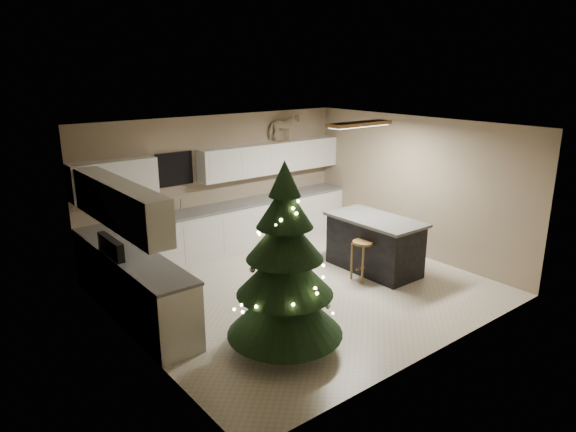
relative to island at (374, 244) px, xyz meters
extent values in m
plane|color=beige|center=(-1.53, 0.15, -0.48)|extent=(5.50, 5.50, 0.00)
cube|color=gray|center=(-1.53, 2.65, 0.82)|extent=(5.50, 0.02, 2.60)
cube|color=gray|center=(-1.53, -2.35, 0.82)|extent=(5.50, 0.02, 2.60)
cube|color=gray|center=(-4.28, 0.15, 0.82)|extent=(0.02, 5.00, 2.60)
cube|color=gray|center=(1.22, 0.15, 0.82)|extent=(0.02, 5.00, 2.60)
cube|color=silver|center=(-1.53, 0.15, 2.12)|extent=(5.50, 5.00, 0.02)
cube|color=brown|center=(-0.23, 0.25, 2.07)|extent=(1.25, 0.32, 0.06)
cube|color=white|center=(-0.23, 0.25, 2.04)|extent=(1.15, 0.24, 0.02)
cube|color=silver|center=(-1.53, 2.35, -0.03)|extent=(5.48, 0.60, 0.90)
cube|color=silver|center=(-3.98, 0.75, -0.03)|extent=(0.60, 2.60, 0.90)
cube|color=slate|center=(-1.53, 2.34, 0.44)|extent=(5.48, 0.62, 0.04)
cube|color=slate|center=(-3.97, 0.75, 0.44)|extent=(0.62, 2.60, 0.04)
cube|color=silver|center=(-3.58, 2.47, 1.22)|extent=(1.40, 0.35, 0.60)
cube|color=silver|center=(-0.38, 2.47, 1.22)|extent=(3.20, 0.35, 0.60)
cube|color=silver|center=(-4.11, 0.87, 1.22)|extent=(0.35, 2.60, 0.60)
cube|color=black|center=(-2.43, 2.62, 1.22)|extent=(0.70, 0.04, 0.60)
cube|color=#99999E|center=(-2.43, 2.35, 0.42)|extent=(0.55, 0.40, 0.06)
cylinder|color=#99999E|center=(-2.43, 2.45, 0.58)|extent=(0.03, 0.03, 0.24)
cube|color=black|center=(-3.96, 1.05, -0.03)|extent=(0.64, 0.75, 0.90)
cube|color=black|center=(-4.21, 1.05, 0.57)|extent=(0.10, 0.75, 0.30)
cube|color=black|center=(0.00, 0.00, -0.03)|extent=(0.80, 1.60, 0.90)
cube|color=#404143|center=(0.00, 0.00, 0.45)|extent=(0.90, 1.70, 0.05)
cylinder|color=brown|center=(-0.48, -0.18, 0.18)|extent=(0.35, 0.35, 0.04)
cylinder|color=brown|center=(-0.61, -0.31, -0.16)|extent=(0.04, 0.04, 0.64)
cylinder|color=brown|center=(-0.36, -0.31, -0.16)|extent=(0.04, 0.04, 0.64)
cylinder|color=brown|center=(-0.61, -0.06, -0.16)|extent=(0.04, 0.04, 0.64)
cylinder|color=brown|center=(-0.36, -0.06, -0.16)|extent=(0.04, 0.04, 0.64)
cube|color=brown|center=(-0.48, -0.18, -0.27)|extent=(0.27, 0.03, 0.03)
cylinder|color=#3F2816|center=(-2.85, -1.10, -0.32)|extent=(0.13, 0.13, 0.32)
cone|color=black|center=(-2.85, -1.10, 0.11)|extent=(1.47, 1.47, 0.75)
cone|color=black|center=(-2.85, -1.10, 0.60)|extent=(1.21, 1.21, 0.65)
cone|color=black|center=(-2.85, -1.10, 1.03)|extent=(0.95, 0.95, 0.59)
cone|color=black|center=(-2.85, -1.10, 1.41)|extent=(0.69, 0.69, 0.54)
cone|color=black|center=(-2.85, -1.10, 1.73)|extent=(0.39, 0.39, 0.43)
sphere|color=#FFD88C|center=(-2.08, -1.10, -0.21)|extent=(0.04, 0.04, 0.04)
sphere|color=#FFD88C|center=(-2.16, -0.80, -0.15)|extent=(0.04, 0.04, 0.04)
sphere|color=#FFD88C|center=(-2.35, -0.57, -0.09)|extent=(0.04, 0.04, 0.04)
sphere|color=#FFD88C|center=(-2.61, -0.43, -0.03)|extent=(0.04, 0.04, 0.04)
sphere|color=#FFD88C|center=(-2.90, -0.42, 0.03)|extent=(0.04, 0.04, 0.04)
sphere|color=#FFD88C|center=(-3.16, -0.51, 0.09)|extent=(0.04, 0.04, 0.04)
sphere|color=#FFD88C|center=(-3.35, -0.70, 0.15)|extent=(0.04, 0.04, 0.04)
sphere|color=#FFD88C|center=(-3.44, -0.94, 0.21)|extent=(0.04, 0.04, 0.04)
sphere|color=#FFD88C|center=(-3.44, -1.19, 0.27)|extent=(0.04, 0.04, 0.04)
sphere|color=#FFD88C|center=(-3.33, -1.41, 0.33)|extent=(0.04, 0.04, 0.04)
sphere|color=#FFD88C|center=(-3.16, -1.56, 0.39)|extent=(0.04, 0.04, 0.04)
sphere|color=#FFD88C|center=(-2.94, -1.62, 0.45)|extent=(0.04, 0.04, 0.04)
sphere|color=#FFD88C|center=(-2.73, -1.60, 0.51)|extent=(0.04, 0.04, 0.04)
sphere|color=#FFD88C|center=(-2.55, -1.49, 0.57)|extent=(0.04, 0.04, 0.04)
sphere|color=#FFD88C|center=(-2.44, -1.33, 0.63)|extent=(0.04, 0.04, 0.04)
sphere|color=#FFD88C|center=(-2.40, -1.15, 0.69)|extent=(0.04, 0.04, 0.04)
sphere|color=#FFD88C|center=(-2.44, -0.97, 0.75)|extent=(0.04, 0.04, 0.04)
sphere|color=#FFD88C|center=(-2.54, -0.83, 0.81)|extent=(0.04, 0.04, 0.04)
sphere|color=#FFD88C|center=(-2.68, -0.75, 0.87)|extent=(0.04, 0.04, 0.04)
sphere|color=#FFD88C|center=(-2.83, -0.73, 0.93)|extent=(0.04, 0.04, 0.04)
sphere|color=#FFD88C|center=(-2.98, -0.78, 1.00)|extent=(0.04, 0.04, 0.04)
sphere|color=#FFD88C|center=(-3.08, -0.87, 1.06)|extent=(0.04, 0.04, 0.04)
sphere|color=#FFD88C|center=(-3.13, -0.99, 1.12)|extent=(0.04, 0.04, 0.04)
sphere|color=#FFD88C|center=(-3.13, -1.11, 1.18)|extent=(0.04, 0.04, 0.04)
sphere|color=#FFD88C|center=(-3.08, -1.21, 1.24)|extent=(0.04, 0.04, 0.04)
sphere|color=#FFD88C|center=(-3.00, -1.28, 1.30)|extent=(0.04, 0.04, 0.04)
sphere|color=#FFD88C|center=(-2.91, -1.31, 1.36)|extent=(0.04, 0.04, 0.04)
sphere|color=#FFD88C|center=(-2.82, -1.30, 1.42)|extent=(0.04, 0.04, 0.04)
sphere|color=#FFD88C|center=(-2.75, -1.25, 1.48)|extent=(0.04, 0.04, 0.04)
sphere|color=#FFD88C|center=(-2.72, -1.19, 1.54)|extent=(0.04, 0.04, 0.04)
sphere|color=#FFD88C|center=(-2.71, -1.13, 1.60)|extent=(0.04, 0.04, 0.04)
sphere|color=#FFD88C|center=(-2.73, -1.07, 1.66)|extent=(0.04, 0.04, 0.04)
sphere|color=#FFD88C|center=(-2.77, -1.04, 1.72)|extent=(0.04, 0.04, 0.04)
sphere|color=#FFD88C|center=(-2.81, -1.03, 1.78)|extent=(0.04, 0.04, 0.04)
sphere|color=silver|center=(-2.19, -1.10, -0.07)|extent=(0.08, 0.08, 0.08)
sphere|color=silver|center=(-3.20, -0.62, 0.11)|extent=(0.08, 0.08, 0.08)
sphere|color=silver|center=(-3.01, -1.61, 0.29)|extent=(0.08, 0.08, 0.08)
sphere|color=silver|center=(-2.40, -0.95, 0.46)|extent=(0.08, 0.08, 0.08)
sphere|color=silver|center=(-3.18, -0.86, 0.64)|extent=(0.08, 0.08, 0.08)
sphere|color=silver|center=(-2.84, -1.44, 0.81)|extent=(0.08, 0.08, 0.08)
sphere|color=silver|center=(-2.62, -0.93, 0.99)|extent=(0.08, 0.08, 0.08)
sphere|color=silver|center=(-3.06, -1.03, 1.17)|extent=(0.08, 0.08, 0.08)
sphere|color=silver|center=(-2.80, -1.25, 1.34)|extent=(0.08, 0.08, 0.08)
sphere|color=silver|center=(-2.79, -1.02, 1.52)|extent=(0.08, 0.08, 0.08)
sphere|color=silver|center=(-2.88, -1.10, 1.70)|extent=(0.08, 0.08, 0.08)
imported|color=#19183C|center=(-2.00, -0.08, -0.09)|extent=(0.34, 0.32, 0.77)
cube|color=brown|center=(-0.07, 2.43, 1.53)|extent=(0.24, 0.02, 0.02)
cube|color=brown|center=(-0.07, 2.51, 1.53)|extent=(0.24, 0.02, 0.02)
imported|color=beige|center=(-0.07, 2.47, 1.80)|extent=(0.66, 0.41, 0.52)
camera|label=1|loc=(-6.44, -5.68, 2.98)|focal=32.00mm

